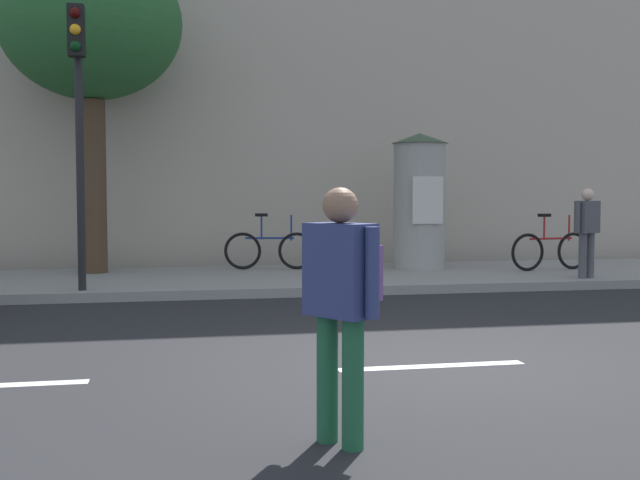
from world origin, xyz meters
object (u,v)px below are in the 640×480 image
Objects in this scene: traffic_light at (78,100)px; street_tree at (90,26)px; pedestrian_in_light_jacket at (342,292)px; bicycle_leaning at (270,249)px; bicycle_upright at (551,250)px; poster_column at (419,200)px; pedestrian_near_pole at (587,226)px.

street_tree is (-0.06, 2.80, 1.68)m from traffic_light.
pedestrian_in_light_jacket is 0.95× the size of bicycle_leaning.
traffic_light is 7.93m from pedestrian_in_light_jacket.
traffic_light reaches higher than bicycle_upright.
street_tree is (-6.20, 0.35, 3.19)m from poster_column.
traffic_light is 8.67m from pedestrian_near_pole.
bicycle_leaning is 1.00× the size of bicycle_upright.
poster_column is 1.51× the size of bicycle_leaning.
pedestrian_near_pole is at bearing -92.79° from bicycle_upright.
street_tree is 5.29m from bicycle_leaning.
bicycle_leaning is at bearing 85.35° from pedestrian_in_light_jacket.
pedestrian_in_light_jacket is 10.81m from bicycle_upright.
poster_column reaches higher than bicycle_upright.
bicycle_upright is at bearing -7.81° from street_tree.
bicycle_upright is at bearing 55.53° from pedestrian_in_light_jacket.
pedestrian_near_pole is (8.50, -2.60, -3.64)m from street_tree.
traffic_light is at bearing -138.92° from bicycle_leaning.
poster_column is at bearing 21.73° from traffic_light.
bicycle_leaning is 5.42m from bicycle_upright.
bicycle_upright is at bearing -19.13° from poster_column.
pedestrian_in_light_jacket is at bearing -71.77° from traffic_light.
pedestrian_in_light_jacket is (2.46, -10.08, -3.70)m from street_tree.
bicycle_upright is (0.07, 1.42, -0.51)m from pedestrian_near_pole.
pedestrian_near_pole is at bearing -16.98° from street_tree.
street_tree is at bearing -179.80° from bicycle_leaning.
pedestrian_in_light_jacket is at bearing -128.92° from pedestrian_near_pole.
pedestrian_near_pole is (6.04, 7.48, 0.06)m from pedestrian_in_light_jacket.
pedestrian_near_pole is at bearing -26.55° from bicycle_leaning.
bicycle_leaning is at bearing 41.08° from traffic_light.
poster_column is at bearing 69.00° from pedestrian_in_light_jacket.
pedestrian_near_pole is at bearing -44.21° from poster_column.
bicycle_leaning is at bearing 0.20° from street_tree.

